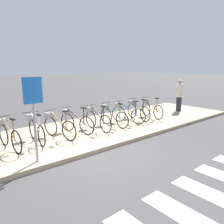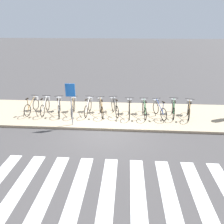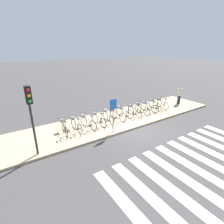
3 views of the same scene
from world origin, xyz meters
TOP-DOWN VIEW (x-y plane):
  - ground_plane at (0.00, 0.00)m, footprint 120.00×120.00m
  - sidewalk at (0.00, 1.76)m, footprint 15.93×3.53m
  - parked_bicycle_0 at (-4.09, 1.67)m, footprint 0.46×1.51m
  - parked_bicycle_1 at (-3.38, 1.66)m, footprint 0.46×1.51m
  - parked_bicycle_2 at (-2.62, 1.64)m, footprint 0.53×1.48m
  - parked_bicycle_3 at (-1.87, 1.64)m, footprint 0.46×1.51m
  - parked_bicycle_4 at (-1.07, 1.72)m, footprint 0.46×1.51m
  - parked_bicycle_5 at (-0.39, 1.66)m, footprint 0.53×1.48m
  - parked_bicycle_6 at (0.32, 1.78)m, footprint 0.60×1.46m
  - parked_bicycle_7 at (1.09, 1.59)m, footprint 0.46×1.51m
  - parked_bicycle_8 at (1.86, 1.61)m, footprint 0.46×1.51m
  - parked_bicycle_9 at (2.61, 1.62)m, footprint 0.64×1.44m
  - parked_bicycle_10 at (3.37, 1.75)m, footprint 0.46×1.51m
  - parked_bicycle_11 at (4.13, 1.63)m, footprint 0.50×1.49m
  - pedestrian at (6.29, 1.61)m, footprint 0.34×0.34m
  - traffic_light at (-5.86, 0.24)m, footprint 0.24×0.40m
  - sign_post at (-1.59, 0.29)m, footprint 0.44×0.07m

SIDE VIEW (x-z plane):
  - ground_plane at x=0.00m, z-range 0.00..0.00m
  - sidewalk at x=0.00m, z-range 0.00..0.12m
  - parked_bicycle_0 at x=-4.09m, z-range 0.07..1.01m
  - parked_bicycle_1 at x=-3.38m, z-range 0.07..1.01m
  - parked_bicycle_2 at x=-2.62m, z-range 0.07..1.01m
  - parked_bicycle_3 at x=-1.87m, z-range 0.07..1.01m
  - parked_bicycle_4 at x=-1.07m, z-range 0.07..1.01m
  - parked_bicycle_5 at x=-0.39m, z-range 0.07..1.01m
  - parked_bicycle_6 at x=0.32m, z-range 0.07..1.01m
  - parked_bicycle_7 at x=1.09m, z-range 0.07..1.01m
  - parked_bicycle_8 at x=1.86m, z-range 0.07..1.01m
  - parked_bicycle_9 at x=2.61m, z-range 0.07..1.01m
  - parked_bicycle_10 at x=3.37m, z-range 0.07..1.01m
  - parked_bicycle_11 at x=4.13m, z-range 0.07..1.01m
  - pedestrian at x=6.29m, z-range 0.16..1.74m
  - sign_post at x=-1.59m, z-range 0.49..2.51m
  - traffic_light at x=-5.86m, z-range 0.85..4.15m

